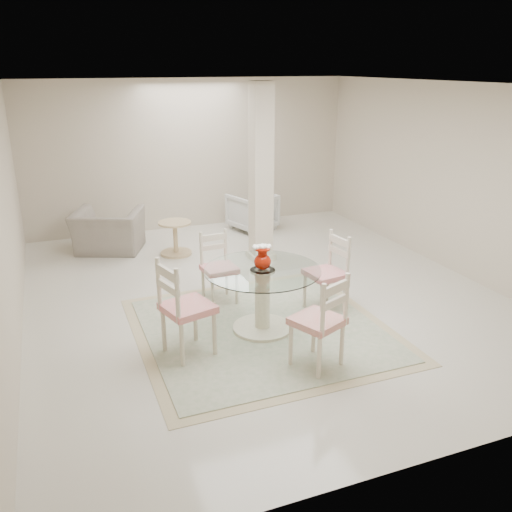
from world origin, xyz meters
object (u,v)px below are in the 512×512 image
object	(u,v)px
dining_chair_west	(181,302)
recliner_taupe	(109,231)
column	(261,175)
dining_chair_south	(323,315)
dining_chair_east	(330,267)
side_table	(176,239)
red_vase	(262,258)
dining_chair_north	(217,262)
armchair_white	(252,211)
dining_table	(262,300)

from	to	relation	value
dining_chair_west	recliner_taupe	size ratio (longest dim) A/B	1.13
dining_chair_west	column	bearing A→B (deg)	-52.53
dining_chair_west	dining_chair_south	size ratio (longest dim) A/B	1.06
dining_chair_east	dining_chair_south	world-z (taller)	dining_chair_south
dining_chair_east	side_table	size ratio (longest dim) A/B	1.98
dining_chair_south	side_table	xyz separation A→B (m)	(-0.57, 3.97, -0.34)
dining_chair_south	column	bearing A→B (deg)	-125.04
red_vase	dining_chair_south	world-z (taller)	dining_chair_south
red_vase	side_table	bearing A→B (deg)	96.07
red_vase	dining_chair_south	size ratio (longest dim) A/B	0.26
dining_chair_west	dining_chair_south	distance (m)	1.46
dining_chair_north	side_table	distance (m)	2.01
dining_chair_east	recliner_taupe	xyz separation A→B (m)	(-2.29, 3.31, -0.23)
dining_chair_east	dining_chair_west	distance (m)	2.05
dining_chair_east	armchair_white	world-z (taller)	dining_chair_east
dining_chair_south	armchair_white	size ratio (longest dim) A/B	1.50
dining_table	dining_chair_east	size ratio (longest dim) A/B	1.21
column	dining_chair_east	size ratio (longest dim) A/B	2.49
dining_chair_south	dining_chair_east	bearing A→B (deg)	-145.34
dining_chair_south	side_table	size ratio (longest dim) A/B	2.06
dining_chair_east	dining_chair_south	bearing A→B (deg)	-39.83
column	dining_chair_north	size ratio (longest dim) A/B	2.66
dining_chair_east	dining_chair_north	bearing A→B (deg)	-130.41
dining_chair_west	recliner_taupe	bearing A→B (deg)	-11.20
side_table	red_vase	bearing A→B (deg)	-83.93
column	side_table	world-z (taller)	column
red_vase	dining_chair_west	size ratio (longest dim) A/B	0.25
dining_chair_north	armchair_white	world-z (taller)	dining_chair_north
column	dining_chair_east	distance (m)	2.19
side_table	dining_chair_east	bearing A→B (deg)	-64.52
dining_chair_south	recliner_taupe	bearing A→B (deg)	-95.16
dining_table	red_vase	distance (m)	0.51
dining_table	dining_chair_south	size ratio (longest dim) A/B	1.17
recliner_taupe	armchair_white	distance (m)	2.66
red_vase	dining_chair_west	distance (m)	1.06
red_vase	dining_chair_east	world-z (taller)	dining_chair_east
red_vase	dining_chair_south	bearing A→B (deg)	-75.91
red_vase	dining_chair_north	world-z (taller)	red_vase
dining_chair_north	dining_chair_south	world-z (taller)	dining_chair_south
column	side_table	distance (m)	1.77
dining_table	dining_chair_east	bearing A→B (deg)	13.06
side_table	dining_chair_north	bearing A→B (deg)	-87.39
dining_table	armchair_white	world-z (taller)	dining_table
dining_chair_south	recliner_taupe	size ratio (longest dim) A/B	1.07
dining_chair_north	column	bearing A→B (deg)	44.68
column	recliner_taupe	xyz separation A→B (m)	(-2.18, 1.26, -1.01)
column	dining_chair_west	bearing A→B (deg)	-126.84
dining_chair_west	dining_table	bearing A→B (deg)	-92.12
dining_chair_east	dining_chair_south	size ratio (longest dim) A/B	0.96
dining_table	side_table	distance (m)	3.00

